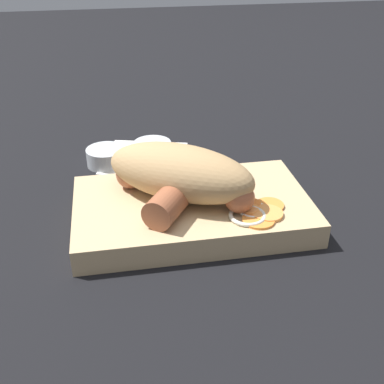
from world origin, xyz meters
TOP-DOWN VIEW (x-y plane):
  - ground_plane at (0.00, 0.00)m, footprint 3.00×3.00m
  - food_tray at (0.00, 0.00)m, footprint 0.27×0.16m
  - bread_roll at (0.01, -0.01)m, footprint 0.19×0.16m
  - sausage at (0.01, -0.00)m, footprint 0.15×0.13m
  - pickled_veggies at (-0.06, 0.04)m, footprint 0.08×0.07m
  - napkin at (0.04, -0.18)m, footprint 0.15×0.15m
  - condiment_cup_near at (0.03, -0.18)m, footprint 0.06×0.06m
  - condiment_cup_far at (0.10, -0.17)m, footprint 0.06×0.06m

SIDE VIEW (x-z plane):
  - ground_plane at x=0.00m, z-range 0.00..0.00m
  - napkin at x=0.04m, z-range 0.00..0.00m
  - condiment_cup_near at x=0.03m, z-range 0.00..0.02m
  - condiment_cup_far at x=0.10m, z-range 0.00..0.02m
  - food_tray at x=0.00m, z-range 0.00..0.03m
  - pickled_veggies at x=-0.06m, z-range 0.03..0.03m
  - sausage at x=0.01m, z-range 0.03..0.06m
  - bread_roll at x=0.01m, z-range 0.03..0.09m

